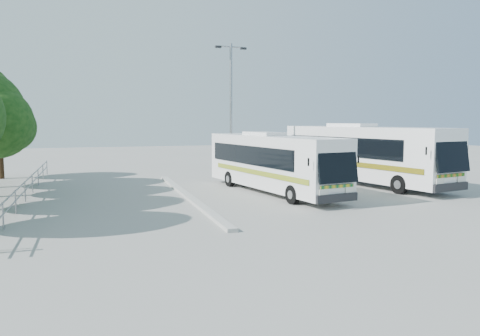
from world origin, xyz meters
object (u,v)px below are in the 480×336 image
object	(u,v)px
lamppost	(231,105)
coach_adjacent	(363,153)
tree_far_e	(0,121)
coach_main	(272,161)

from	to	relation	value
lamppost	coach_adjacent	bearing A→B (deg)	-40.84
lamppost	tree_far_e	bearing A→B (deg)	156.50
tree_far_e	coach_adjacent	distance (m)	23.72
tree_far_e	lamppost	distance (m)	15.40
coach_adjacent	lamppost	world-z (taller)	lamppost
coach_main	coach_adjacent	xyz separation A→B (m)	(6.57, 1.54, 0.23)
tree_far_e	lamppost	world-z (taller)	lamppost
tree_far_e	lamppost	bearing A→B (deg)	-17.80
tree_far_e	coach_main	bearing A→B (deg)	-36.54
coach_main	coach_adjacent	distance (m)	6.75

